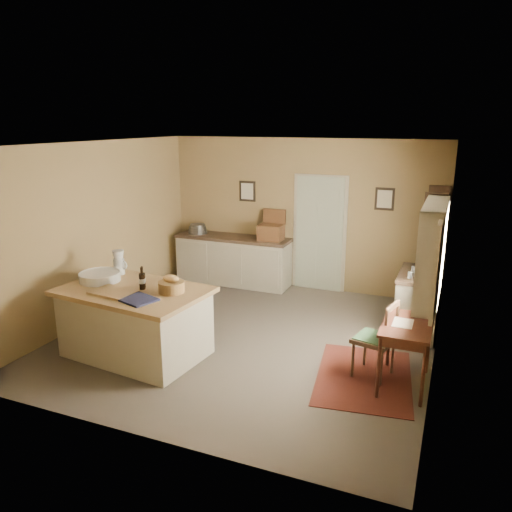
{
  "coord_description": "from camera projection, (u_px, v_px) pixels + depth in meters",
  "views": [
    {
      "loc": [
        2.59,
        -6.01,
        2.99
      ],
      "look_at": [
        0.04,
        0.24,
        1.15
      ],
      "focal_mm": 35.0,
      "sensor_mm": 36.0,
      "label": 1
    }
  ],
  "objects": [
    {
      "name": "ceiling",
      "position": [
        246.0,
        144.0,
        6.39
      ],
      "size": [
        5.0,
        5.0,
        0.0
      ],
      "primitive_type": "plane",
      "color": "silver",
      "rests_on": "wall_back"
    },
    {
      "name": "framed_prints",
      "position": [
        312.0,
        195.0,
        8.79
      ],
      "size": [
        2.82,
        0.02,
        0.38
      ],
      "color": "black",
      "rests_on": "ground"
    },
    {
      "name": "wall_right",
      "position": [
        443.0,
        265.0,
        5.84
      ],
      "size": [
        0.1,
        5.0,
        2.7
      ],
      "primitive_type": "cube",
      "color": "olive",
      "rests_on": "ground"
    },
    {
      "name": "right_cabinet",
      "position": [
        418.0,
        302.0,
        7.18
      ],
      "size": [
        0.57,
        1.03,
        0.99
      ],
      "color": "#B6AD92",
      "rests_on": "ground"
    },
    {
      "name": "window",
      "position": [
        436.0,
        252.0,
        5.63
      ],
      "size": [
        0.25,
        1.99,
        1.12
      ],
      "color": "#B6AD92",
      "rests_on": "ground"
    },
    {
      "name": "wall_left",
      "position": [
        97.0,
        231.0,
        7.66
      ],
      "size": [
        0.1,
        5.0,
        2.7
      ],
      "primitive_type": "cube",
      "color": "olive",
      "rests_on": "ground"
    },
    {
      "name": "shelving_unit",
      "position": [
        436.0,
        253.0,
        7.77
      ],
      "size": [
        0.34,
        0.9,
        1.99
      ],
      "color": "#332117",
      "rests_on": "ground"
    },
    {
      "name": "door",
      "position": [
        319.0,
        232.0,
        8.91
      ],
      "size": [
        0.97,
        0.06,
        2.11
      ],
      "primitive_type": "cube",
      "color": "#A6AD93",
      "rests_on": "ground"
    },
    {
      "name": "writing_desk",
      "position": [
        407.0,
        332.0,
        5.67
      ],
      "size": [
        0.55,
        0.9,
        0.82
      ],
      "color": "#391A12",
      "rests_on": "ground"
    },
    {
      "name": "sideboard",
      "position": [
        234.0,
        258.0,
        9.39
      ],
      "size": [
        2.18,
        0.62,
        1.18
      ],
      "color": "#B6AD92",
      "rests_on": "ground"
    },
    {
      "name": "work_island",
      "position": [
        135.0,
        320.0,
        6.49
      ],
      "size": [
        1.97,
        1.4,
        1.2
      ],
      "rotation": [
        0.0,
        0.0,
        -0.11
      ],
      "color": "#B6AD92",
      "rests_on": "ground"
    },
    {
      "name": "ground",
      "position": [
        247.0,
        338.0,
        7.11
      ],
      "size": [
        5.0,
        5.0,
        0.0
      ],
      "primitive_type": "plane",
      "color": "#61564A",
      "rests_on": "ground"
    },
    {
      "name": "wall_front",
      "position": [
        138.0,
        308.0,
        4.52
      ],
      "size": [
        5.0,
        0.1,
        2.7
      ],
      "primitive_type": "cube",
      "color": "olive",
      "rests_on": "ground"
    },
    {
      "name": "desk_chair",
      "position": [
        374.0,
        339.0,
        5.94
      ],
      "size": [
        0.53,
        0.53,
        0.94
      ],
      "primitive_type": null,
      "rotation": [
        0.0,
        0.0,
        -0.24
      ],
      "color": "#332117",
      "rests_on": "ground"
    },
    {
      "name": "wall_back",
      "position": [
        301.0,
        215.0,
        8.98
      ],
      "size": [
        5.0,
        0.1,
        2.7
      ],
      "primitive_type": "cube",
      "color": "olive",
      "rests_on": "ground"
    },
    {
      "name": "rug",
      "position": [
        364.0,
        377.0,
        6.01
      ],
      "size": [
        1.3,
        1.73,
        0.01
      ],
      "primitive_type": "cube",
      "rotation": [
        0.0,
        0.0,
        0.13
      ],
      "color": "#4F1D12",
      "rests_on": "ground"
    }
  ]
}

